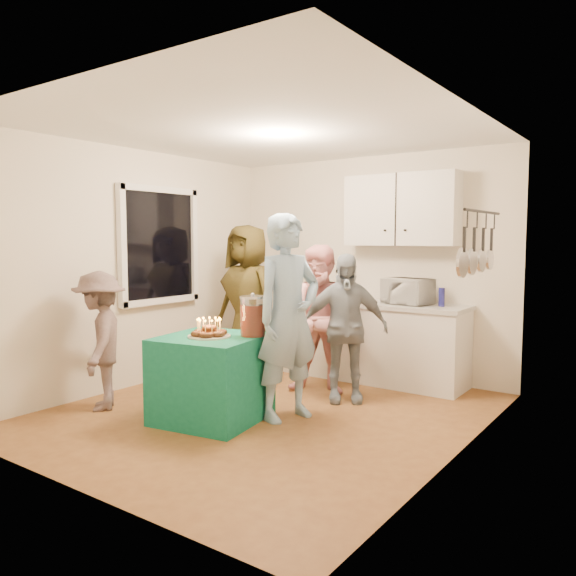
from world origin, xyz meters
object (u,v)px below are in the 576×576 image
Objects in this scene: punch_jar at (253,317)px; man_birthday at (288,317)px; woman_back_center at (323,319)px; woman_back_left at (247,300)px; child_near_left at (100,341)px; microwave at (407,291)px; party_table at (212,378)px; counter at (369,343)px; woman_back_right at (344,328)px.

man_birthday is (0.24, 0.21, -0.00)m from punch_jar.
woman_back_left is at bearing 151.74° from woman_back_center.
child_near_left is at bearing 132.92° from man_birthday.
man_birthday is at bearing -98.34° from woman_back_center.
microwave is 1.49× the size of punch_jar.
party_table is 2.50× the size of punch_jar.
woman_back_center reaches higher than counter.
microwave is at bearing 94.48° from child_near_left.
woman_back_right reaches higher than microwave.
microwave is at bearing 66.31° from party_table.
woman_back_right is (0.14, 0.77, -0.18)m from man_birthday.
party_table is at bearing -153.86° from woman_back_right.
child_near_left is at bearing -90.58° from woman_back_left.
woman_back_center is at bearing 123.32° from woman_back_right.
woman_back_center is 1.18× the size of child_near_left.
counter is 2.19m from party_table.
party_table is 0.47× the size of woman_back_left.
man_birthday is 1.84m from child_near_left.
party_table is 0.88m from man_birthday.
microwave is 1.02m from woman_back_right.
child_near_left is (-2.03, -2.51, -0.39)m from microwave.
counter is at bearing 33.54° from woman_back_left.
woman_back_center is at bearing -0.38° from woman_back_left.
woman_back_right reaches higher than punch_jar.
woman_back_left is at bearing 125.25° from child_near_left.
woman_back_center reaches higher than child_near_left.
man_birthday reaches higher than punch_jar.
woman_back_left reaches higher than microwave.
woman_back_right is (0.38, 0.98, -0.19)m from punch_jar.
woman_back_center is (1.17, -0.16, -0.11)m from woman_back_left.
microwave is 1.03m from woman_back_center.
party_table is 0.54× the size of woman_back_center.
counter is 1.41× the size of woman_back_center.
man_birthday is 0.93m from woman_back_center.
counter is 1.52m from woman_back_left.
woman_back_right is at bearing 68.82° from punch_jar.
man_birthday is 0.80m from woman_back_right.
counter is at bearing -170.45° from microwave.
party_table is at bearing -102.73° from counter.
woman_back_right is at bearing -78.46° from counter.
woman_back_left is (-1.76, -0.63, -0.16)m from microwave.
child_near_left is (-0.27, -1.87, -0.23)m from woman_back_left.
punch_jar is 0.32m from man_birthday.
punch_jar is 0.18× the size of man_birthday.
microwave is 1.75m from man_birthday.
counter is 1.48× the size of woman_back_right.
woman_back_left is (-1.12, 1.28, -0.03)m from punch_jar.
punch_jar is 0.19× the size of woman_back_left.
woman_back_center is (-0.19, 0.90, -0.14)m from man_birthday.
woman_back_left is at bearing 68.33° from man_birthday.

